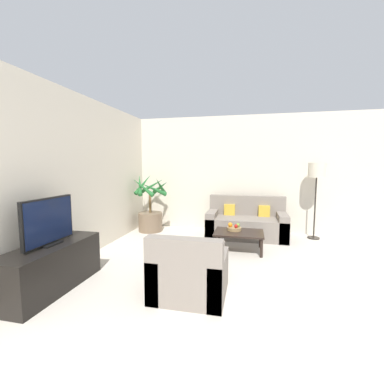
{
  "coord_description": "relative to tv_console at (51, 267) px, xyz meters",
  "views": [
    {
      "loc": [
        -0.64,
        -0.35,
        1.56
      ],
      "look_at": [
        -1.8,
        4.79,
        1.0
      ],
      "focal_mm": 24.0,
      "sensor_mm": 36.0,
      "label": 1
    }
  ],
  "objects": [
    {
      "name": "armchair",
      "position": [
        1.72,
        0.23,
        -0.03
      ],
      "size": [
        0.85,
        0.77,
        0.78
      ],
      "color": "gray",
      "rests_on": "ground_plane"
    },
    {
      "name": "ottoman",
      "position": [
        1.71,
        0.98,
        -0.09
      ],
      "size": [
        0.66,
        0.55,
        0.39
      ],
      "color": "gray",
      "rests_on": "ground_plane"
    },
    {
      "name": "apple_red",
      "position": [
        2.17,
        2.06,
        0.15
      ],
      "size": [
        0.07,
        0.07,
        0.07
      ],
      "color": "red",
      "rests_on": "fruit_bowl"
    },
    {
      "name": "fruit_bowl",
      "position": [
        2.13,
        2.1,
        0.09
      ],
      "size": [
        0.26,
        0.26,
        0.06
      ],
      "color": "#997A4C",
      "rests_on": "coffee_table"
    },
    {
      "name": "wall_back",
      "position": [
        3.03,
        3.55,
        1.06
      ],
      "size": [
        8.26,
        0.06,
        2.7
      ],
      "color": "beige",
      "rests_on": "ground_plane"
    },
    {
      "name": "coffee_table",
      "position": [
        2.22,
        2.01,
        0.02
      ],
      "size": [
        0.87,
        0.64,
        0.35
      ],
      "color": "black",
      "rests_on": "ground_plane"
    },
    {
      "name": "wall_left",
      "position": [
        -0.33,
        0.63,
        1.06
      ],
      "size": [
        0.06,
        7.38,
        2.7
      ],
      "color": "beige",
      "rests_on": "ground_plane"
    },
    {
      "name": "floor_lamp",
      "position": [
        3.75,
        3.15,
        1.08
      ],
      "size": [
        0.34,
        0.34,
        1.6
      ],
      "color": "#2D2823",
      "rests_on": "ground_plane"
    },
    {
      "name": "television",
      "position": [
        0.0,
        0.0,
        0.58
      ],
      "size": [
        0.18,
        0.78,
        0.59
      ],
      "color": "black",
      "rests_on": "tv_console"
    },
    {
      "name": "sofa_loveseat",
      "position": [
        2.34,
        2.97,
        0.0
      ],
      "size": [
        1.67,
        0.82,
        0.87
      ],
      "color": "gray",
      "rests_on": "ground_plane"
    },
    {
      "name": "apple_green",
      "position": [
        2.2,
        2.16,
        0.15
      ],
      "size": [
        0.07,
        0.07,
        0.07
      ],
      "color": "olive",
      "rests_on": "fruit_bowl"
    },
    {
      "name": "potted_palm",
      "position": [
        0.13,
        2.97,
        0.14
      ],
      "size": [
        0.83,
        0.91,
        1.37
      ],
      "color": "brown",
      "rests_on": "ground_plane"
    },
    {
      "name": "orange_fruit",
      "position": [
        2.06,
        2.12,
        0.16
      ],
      "size": [
        0.08,
        0.08,
        0.08
      ],
      "color": "orange",
      "rests_on": "fruit_bowl"
    },
    {
      "name": "tv_console",
      "position": [
        0.0,
        0.0,
        0.0
      ],
      "size": [
        0.5,
        1.35,
        0.58
      ],
      "color": "black",
      "rests_on": "ground_plane"
    }
  ]
}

